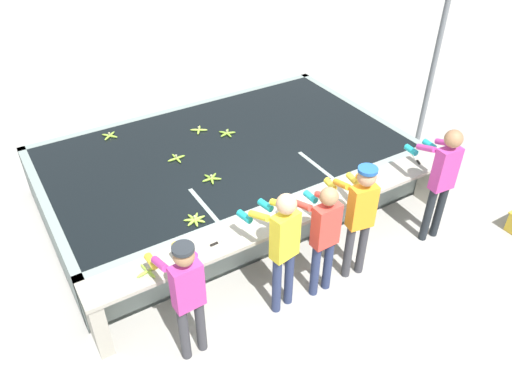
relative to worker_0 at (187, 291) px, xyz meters
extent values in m
plane|color=#A3A099|center=(1.75, 0.37, -0.96)|extent=(80.00, 80.00, 0.00)
cube|color=gray|center=(1.75, 2.45, -0.93)|extent=(5.40, 3.25, 0.06)
cube|color=gray|center=(1.75, 0.88, -0.54)|extent=(5.40, 0.12, 0.84)
cube|color=gray|center=(1.75, 4.01, -0.54)|extent=(5.40, 0.12, 0.84)
cube|color=gray|center=(-0.89, 2.45, -0.54)|extent=(0.12, 3.25, 0.84)
cube|color=gray|center=(4.39, 2.45, -0.54)|extent=(0.12, 3.25, 0.84)
cube|color=black|center=(1.75, 2.45, -0.51)|extent=(5.16, 3.01, 0.77)
cube|color=gray|center=(0.85, 1.34, -0.54)|extent=(0.06, 0.80, 0.84)
cube|color=gray|center=(2.65, 1.34, -0.54)|extent=(0.06, 0.80, 0.84)
cube|color=#A8A393|center=(1.75, 0.60, -0.15)|extent=(5.40, 0.45, 0.05)
cube|color=#A8A393|center=(-0.85, 0.60, -0.56)|extent=(0.16, 0.41, 0.79)
cube|color=#A8A393|center=(4.35, 0.60, -0.56)|extent=(0.16, 0.41, 0.79)
cylinder|color=#38383D|center=(-0.10, -0.04, -0.57)|extent=(0.11, 0.11, 0.78)
cylinder|color=#38383D|center=(0.10, -0.03, -0.57)|extent=(0.11, 0.11, 0.78)
cube|color=#BC388E|center=(0.00, -0.04, 0.10)|extent=(0.33, 0.19, 0.56)
sphere|color=#9E704C|center=(0.00, -0.04, 0.52)|extent=(0.21, 0.21, 0.21)
cylinder|color=#282D33|center=(0.00, -0.04, 0.61)|extent=(0.22, 0.22, 0.04)
cylinder|color=#BC388E|center=(-0.17, 0.21, 0.30)|extent=(0.09, 0.31, 0.18)
cylinder|color=gold|center=(-0.18, 0.46, 0.13)|extent=(0.09, 0.20, 0.08)
cylinder|color=#BC388E|center=(0.15, 0.22, 0.30)|extent=(0.09, 0.31, 0.18)
cylinder|color=gold|center=(0.14, 0.47, 0.13)|extent=(0.09, 0.20, 0.08)
cylinder|color=navy|center=(1.11, 0.00, -0.54)|extent=(0.11, 0.11, 0.84)
cylinder|color=navy|center=(1.31, 0.03, -0.54)|extent=(0.11, 0.11, 0.84)
cube|color=yellow|center=(1.21, 0.02, 0.18)|extent=(0.34, 0.22, 0.60)
sphere|color=tan|center=(1.21, 0.02, 0.62)|extent=(0.23, 0.23, 0.23)
cylinder|color=yellow|center=(1.01, 0.24, 0.39)|extent=(0.13, 0.32, 0.18)
cylinder|color=teal|center=(0.97, 0.48, 0.23)|extent=(0.12, 0.21, 0.08)
cylinder|color=yellow|center=(1.33, 0.29, 0.39)|extent=(0.13, 0.32, 0.18)
cylinder|color=teal|center=(1.28, 0.54, 0.23)|extent=(0.12, 0.21, 0.08)
cylinder|color=navy|center=(1.66, -0.02, -0.56)|extent=(0.11, 0.11, 0.79)
cylinder|color=navy|center=(1.86, -0.01, -0.56)|extent=(0.11, 0.11, 0.79)
cube|color=#DB3D33|center=(1.76, -0.02, 0.11)|extent=(0.32, 0.18, 0.56)
sphere|color=#9E704C|center=(1.76, -0.02, 0.53)|extent=(0.21, 0.21, 0.21)
cylinder|color=#DB3D33|center=(1.59, 0.23, 0.31)|extent=(0.09, 0.31, 0.18)
cylinder|color=#1EA3AD|center=(1.59, 0.48, 0.14)|extent=(0.09, 0.20, 0.08)
cylinder|color=#DB3D33|center=(1.91, 0.24, 0.31)|extent=(0.09, 0.31, 0.18)
cylinder|color=#1EA3AD|center=(1.91, 0.49, 0.14)|extent=(0.09, 0.20, 0.08)
cylinder|color=#38383D|center=(2.21, 0.02, -0.55)|extent=(0.11, 0.11, 0.82)
cylinder|color=#38383D|center=(2.41, -0.02, -0.55)|extent=(0.11, 0.11, 0.82)
cube|color=orange|center=(2.31, 0.00, 0.15)|extent=(0.34, 0.22, 0.58)
sphere|color=tan|center=(2.31, 0.00, 0.58)|extent=(0.22, 0.22, 0.22)
cylinder|color=#1E5199|center=(2.31, 0.00, 0.68)|extent=(0.23, 0.23, 0.04)
cylinder|color=orange|center=(2.19, 0.27, 0.35)|extent=(0.13, 0.32, 0.18)
cylinder|color=gold|center=(2.24, 0.52, 0.19)|extent=(0.12, 0.21, 0.08)
cylinder|color=orange|center=(2.51, 0.22, 0.35)|extent=(0.13, 0.32, 0.18)
cylinder|color=gold|center=(2.55, 0.47, 0.19)|extent=(0.12, 0.21, 0.08)
cylinder|color=#1E2328|center=(3.62, 0.00, -0.53)|extent=(0.11, 0.11, 0.86)
cylinder|color=#1E2328|center=(3.82, -0.02, -0.53)|extent=(0.11, 0.11, 0.86)
cube|color=#BC388E|center=(3.72, -0.01, 0.21)|extent=(0.33, 0.20, 0.61)
sphere|color=#9E704C|center=(3.72, -0.01, 0.66)|extent=(0.23, 0.23, 0.23)
cylinder|color=#BC388E|center=(3.58, 0.26, 0.43)|extent=(0.11, 0.32, 0.18)
cylinder|color=#1EA3AD|center=(3.60, 0.50, 0.27)|extent=(0.10, 0.21, 0.08)
cylinder|color=#BC388E|center=(3.90, 0.23, 0.43)|extent=(0.11, 0.32, 0.18)
cylinder|color=#1EA3AD|center=(3.92, 0.48, 0.27)|extent=(0.10, 0.21, 0.08)
ellipsoid|color=#93BC3D|center=(0.40, 3.63, -0.11)|extent=(0.14, 0.15, 0.04)
ellipsoid|color=#93BC3D|center=(0.41, 3.70, -0.11)|extent=(0.15, 0.14, 0.04)
ellipsoid|color=#93BC3D|center=(0.33, 3.71, -0.11)|extent=(0.14, 0.15, 0.04)
ellipsoid|color=#93BC3D|center=(0.33, 3.63, -0.11)|extent=(0.15, 0.14, 0.04)
cylinder|color=tan|center=(0.37, 3.67, -0.07)|extent=(0.03, 0.03, 0.04)
ellipsoid|color=#8CB738|center=(1.05, 2.52, -0.11)|extent=(0.17, 0.04, 0.04)
ellipsoid|color=#8CB738|center=(0.99, 2.58, -0.11)|extent=(0.04, 0.17, 0.04)
ellipsoid|color=#8CB738|center=(0.94, 2.52, -0.11)|extent=(0.17, 0.04, 0.04)
ellipsoid|color=#8CB738|center=(1.00, 2.47, -0.11)|extent=(0.04, 0.17, 0.04)
cylinder|color=tan|center=(1.00, 2.52, -0.07)|extent=(0.03, 0.03, 0.04)
ellipsoid|color=#7FAD33|center=(1.18, 1.74, -0.11)|extent=(0.09, 0.17, 0.04)
ellipsoid|color=#7FAD33|center=(1.24, 1.76, -0.11)|extent=(0.16, 0.13, 0.04)
ellipsoid|color=#7FAD33|center=(1.24, 1.83, -0.11)|extent=(0.16, 0.13, 0.04)
ellipsoid|color=#7FAD33|center=(1.18, 1.85, -0.11)|extent=(0.09, 0.17, 0.04)
ellipsoid|color=#7FAD33|center=(1.14, 1.79, -0.11)|extent=(0.17, 0.04, 0.04)
cylinder|color=tan|center=(1.20, 1.79, -0.07)|extent=(0.03, 0.03, 0.04)
ellipsoid|color=#7FAD33|center=(1.98, 2.73, -0.11)|extent=(0.04, 0.17, 0.04)
ellipsoid|color=#7FAD33|center=(2.03, 2.77, -0.11)|extent=(0.17, 0.09, 0.04)
ellipsoid|color=#7FAD33|center=(2.01, 2.83, -0.11)|extent=(0.13, 0.16, 0.04)
ellipsoid|color=#7FAD33|center=(1.95, 2.83, -0.11)|extent=(0.13, 0.16, 0.04)
ellipsoid|color=#7FAD33|center=(1.93, 2.77, -0.11)|extent=(0.17, 0.09, 0.04)
cylinder|color=tan|center=(1.98, 2.78, -0.07)|extent=(0.03, 0.03, 0.04)
ellipsoid|color=#93BC3D|center=(0.60, 1.05, -0.11)|extent=(0.07, 0.17, 0.04)
ellipsoid|color=#93BC3D|center=(0.65, 1.06, -0.11)|extent=(0.14, 0.15, 0.04)
ellipsoid|color=#93BC3D|center=(0.67, 1.11, -0.11)|extent=(0.17, 0.04, 0.04)
ellipsoid|color=#93BC3D|center=(0.65, 1.15, -0.11)|extent=(0.13, 0.16, 0.04)
ellipsoid|color=#93BC3D|center=(0.60, 1.16, -0.11)|extent=(0.07, 0.17, 0.04)
ellipsoid|color=#93BC3D|center=(0.57, 1.13, -0.11)|extent=(0.17, 0.10, 0.04)
ellipsoid|color=#93BC3D|center=(0.57, 1.08, -0.11)|extent=(0.17, 0.11, 0.04)
cylinder|color=tan|center=(0.62, 1.11, -0.07)|extent=(0.03, 0.03, 0.04)
ellipsoid|color=#9EC642|center=(1.60, 3.14, -0.11)|extent=(0.16, 0.12, 0.04)
ellipsoid|color=#9EC642|center=(1.62, 3.06, -0.11)|extent=(0.12, 0.16, 0.04)
ellipsoid|color=#9EC642|center=(1.69, 3.08, -0.11)|extent=(0.16, 0.12, 0.04)
ellipsoid|color=#9EC642|center=(1.68, 3.16, -0.11)|extent=(0.12, 0.16, 0.04)
cylinder|color=tan|center=(1.65, 3.11, -0.07)|extent=(0.03, 0.03, 0.04)
ellipsoid|color=#93BC3D|center=(-0.20, 0.52, -0.10)|extent=(0.07, 0.17, 0.04)
ellipsoid|color=#93BC3D|center=(-0.15, 0.58, -0.10)|extent=(0.17, 0.07, 0.04)
ellipsoid|color=#93BC3D|center=(-0.22, 0.63, -0.10)|extent=(0.07, 0.17, 0.04)
ellipsoid|color=#93BC3D|center=(-0.26, 0.56, -0.10)|extent=(0.17, 0.07, 0.04)
cylinder|color=tan|center=(-0.21, 0.57, -0.07)|extent=(0.03, 0.03, 0.04)
cube|color=silver|center=(4.04, 0.80, -0.11)|extent=(0.12, 0.19, 0.00)
cube|color=black|center=(3.95, 0.61, -0.11)|extent=(0.07, 0.10, 0.02)
cube|color=silver|center=(0.81, 0.60, -0.11)|extent=(0.20, 0.04, 0.00)
cube|color=black|center=(0.62, 0.59, -0.11)|extent=(0.10, 0.03, 0.02)
cylinder|color=slate|center=(5.46, 1.91, 0.64)|extent=(0.09, 0.09, 3.20)
camera|label=1|loc=(-1.20, -3.35, 3.82)|focal=35.00mm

